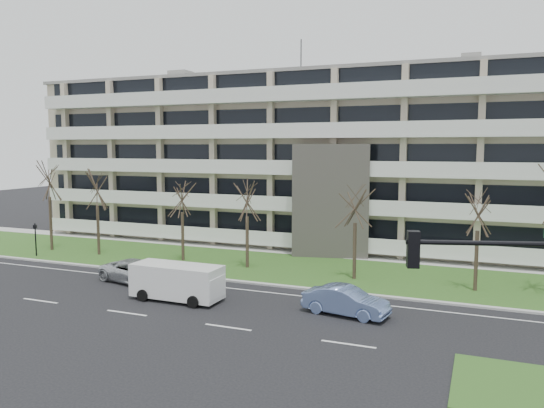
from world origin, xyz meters
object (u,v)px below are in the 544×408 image
at_px(pedestrian_signal, 35,235).
at_px(blue_sedan, 346,301).
at_px(white_van, 178,279).
at_px(silver_pickup, 136,272).
at_px(traffic_signal, 535,310).

bearing_deg(pedestrian_signal, blue_sedan, -33.45).
bearing_deg(white_van, blue_sedan, 6.36).
height_order(silver_pickup, white_van, white_van).
distance_m(traffic_signal, pedestrian_signal, 38.15).
distance_m(blue_sedan, pedestrian_signal, 27.27).
bearing_deg(white_van, pedestrian_signal, 160.71).
height_order(blue_sedan, traffic_signal, traffic_signal).
relative_size(blue_sedan, traffic_signal, 0.69).
relative_size(white_van, pedestrian_signal, 1.98).
bearing_deg(silver_pickup, blue_sedan, -82.11).
bearing_deg(pedestrian_signal, white_van, -42.27).
xyz_separation_m(blue_sedan, white_van, (-9.61, -0.95, 0.48)).
relative_size(white_van, traffic_signal, 0.82).
bearing_deg(white_van, traffic_signal, -27.43).
xyz_separation_m(white_van, pedestrian_signal, (-17.12, 6.24, 0.49)).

